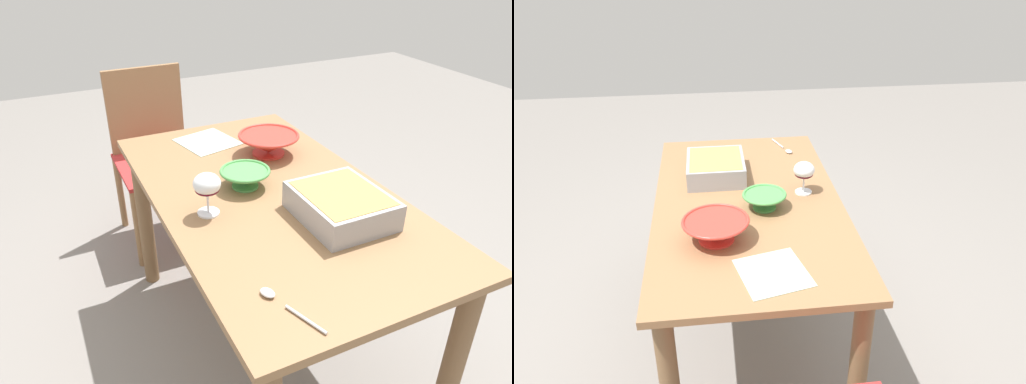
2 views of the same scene
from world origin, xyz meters
TOP-DOWN VIEW (x-y plane):
  - ground_plane at (0.00, 0.00)m, footprint 8.00×8.00m
  - dining_table at (0.00, 0.00)m, footprint 1.37×0.77m
  - wine_glass at (-0.04, 0.24)m, footprint 0.09×0.09m
  - casserole_dish at (-0.25, -0.12)m, footprint 0.30×0.25m
  - mixing_bowl at (0.07, 0.06)m, footprint 0.18×0.18m
  - small_bowl at (0.28, -0.14)m, footprint 0.24×0.24m
  - serving_spoon at (-0.51, 0.23)m, footprint 0.20×0.08m
  - napkin at (0.50, 0.04)m, footprint 0.27×0.26m

SIDE VIEW (x-z plane):
  - ground_plane at x=0.00m, z-range 0.00..0.00m
  - dining_table at x=0.00m, z-range 0.24..0.97m
  - napkin at x=0.50m, z-range 0.73..0.73m
  - serving_spoon at x=-0.51m, z-range 0.73..0.74m
  - mixing_bowl at x=0.07m, z-range 0.73..0.80m
  - small_bowl at x=0.28m, z-range 0.73..0.82m
  - casserole_dish at x=-0.25m, z-range 0.73..0.82m
  - wine_glass at x=-0.04m, z-range 0.76..0.90m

